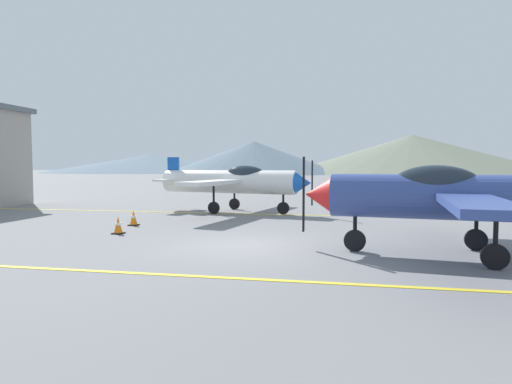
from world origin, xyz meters
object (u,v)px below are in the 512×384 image
airplane_near (463,196)px  airplane_mid (234,181)px  traffic_cone_side (134,218)px  traffic_cone_front (118,225)px

airplane_near → airplane_mid: bearing=131.4°
airplane_near → traffic_cone_side: airplane_near is taller
airplane_mid → traffic_cone_side: airplane_mid is taller
airplane_mid → airplane_near: bearing=-48.6°
airplane_near → airplane_mid: same height
traffic_cone_front → airplane_near: bearing=-10.1°
airplane_near → traffic_cone_side: (-10.91, 3.87, -1.28)m
airplane_mid → traffic_cone_front: (-2.23, -7.48, -1.28)m
airplane_near → airplane_mid: size_ratio=1.00×
traffic_cone_front → traffic_cone_side: size_ratio=1.00×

